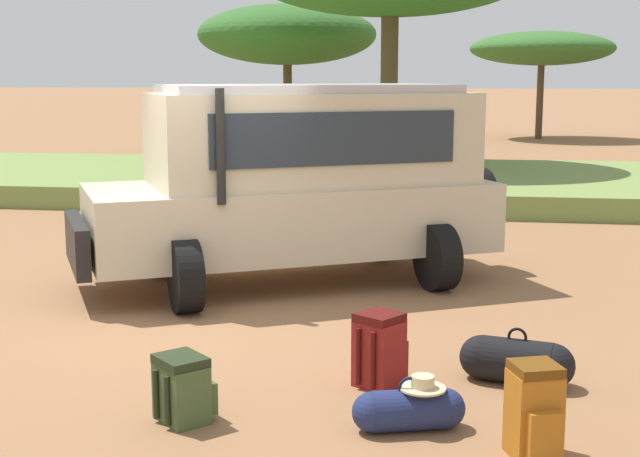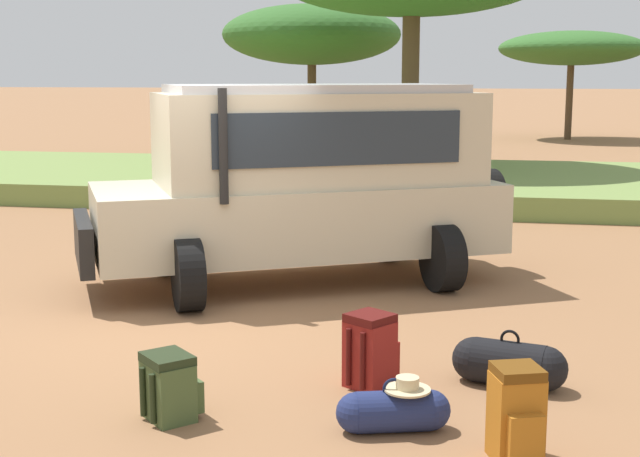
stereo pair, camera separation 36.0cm
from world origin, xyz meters
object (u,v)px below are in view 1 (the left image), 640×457
(duffel_bag_soft_canvas, at_px, (516,361))
(acacia_tree_right_mid, at_px, (542,49))
(backpack_cluster_center, at_px, (380,351))
(duffel_bag_low_black_case, at_px, (409,409))
(safari_vehicle, at_px, (300,179))
(acacia_tree_left_mid, at_px, (287,35))
(backpack_beside_front_wheel, at_px, (534,412))
(backpack_near_rear_wheel, at_px, (183,389))

(duffel_bag_soft_canvas, relative_size, acacia_tree_right_mid, 0.17)
(backpack_cluster_center, distance_m, duffel_bag_low_black_case, 0.95)
(safari_vehicle, height_order, acacia_tree_left_mid, acacia_tree_left_mid)
(duffel_bag_low_black_case, bearing_deg, duffel_bag_soft_canvas, 54.13)
(safari_vehicle, xyz_separation_m, backpack_beside_front_wheel, (2.48, -4.86, -0.98))
(backpack_beside_front_wheel, relative_size, backpack_near_rear_wheel, 1.28)
(safari_vehicle, height_order, acacia_tree_right_mid, acacia_tree_right_mid)
(backpack_near_rear_wheel, relative_size, acacia_tree_right_mid, 0.09)
(safari_vehicle, height_order, backpack_beside_front_wheel, safari_vehicle)
(backpack_near_rear_wheel, distance_m, duffel_bag_soft_canvas, 2.79)
(safari_vehicle, distance_m, duffel_bag_soft_canvas, 4.32)
(duffel_bag_soft_canvas, distance_m, acacia_tree_left_mid, 20.61)
(duffel_bag_low_black_case, distance_m, duffel_bag_soft_canvas, 1.41)
(backpack_beside_front_wheel, height_order, acacia_tree_right_mid, acacia_tree_right_mid)
(safari_vehicle, relative_size, duffel_bag_low_black_case, 6.52)
(safari_vehicle, xyz_separation_m, backpack_near_rear_wheel, (-0.06, -4.62, -1.05))
(backpack_near_rear_wheel, distance_m, duffel_bag_low_black_case, 1.68)
(backpack_beside_front_wheel, bearing_deg, duffel_bag_soft_canvas, 91.13)
(duffel_bag_soft_canvas, relative_size, acacia_tree_left_mid, 0.17)
(acacia_tree_right_mid, bearing_deg, acacia_tree_left_mid, -129.39)
(safari_vehicle, distance_m, acacia_tree_left_mid, 16.60)
(duffel_bag_low_black_case, height_order, duffel_bag_soft_canvas, duffel_bag_soft_canvas)
(backpack_cluster_center, height_order, backpack_near_rear_wheel, backpack_cluster_center)
(backpack_beside_front_wheel, height_order, duffel_bag_low_black_case, backpack_beside_front_wheel)
(safari_vehicle, height_order, duffel_bag_soft_canvas, safari_vehicle)
(backpack_beside_front_wheel, relative_size, duffel_bag_low_black_case, 0.80)
(backpack_beside_front_wheel, bearing_deg, duffel_bag_low_black_case, 159.16)
(duffel_bag_soft_canvas, bearing_deg, backpack_cluster_center, -167.49)
(safari_vehicle, height_order, duffel_bag_low_black_case, safari_vehicle)
(acacia_tree_right_mid, bearing_deg, backpack_near_rear_wheel, -99.39)
(backpack_near_rear_wheel, height_order, acacia_tree_left_mid, acacia_tree_left_mid)
(backpack_beside_front_wheel, height_order, acacia_tree_left_mid, acacia_tree_left_mid)
(backpack_cluster_center, distance_m, acacia_tree_left_mid, 20.54)
(backpack_beside_front_wheel, height_order, duffel_bag_soft_canvas, backpack_beside_front_wheel)
(backpack_beside_front_wheel, bearing_deg, safari_vehicle, 117.05)
(backpack_beside_front_wheel, relative_size, backpack_cluster_center, 1.04)
(backpack_cluster_center, relative_size, duffel_bag_soft_canvas, 0.66)
(backpack_near_rear_wheel, bearing_deg, safari_vehicle, 89.31)
(backpack_near_rear_wheel, height_order, duffel_bag_low_black_case, backpack_near_rear_wheel)
(acacia_tree_left_mid, bearing_deg, duffel_bag_low_black_case, -76.64)
(backpack_beside_front_wheel, xyz_separation_m, acacia_tree_right_mid, (2.57, 31.08, 3.25))
(backpack_cluster_center, xyz_separation_m, backpack_near_rear_wheel, (-1.38, -0.98, -0.06))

